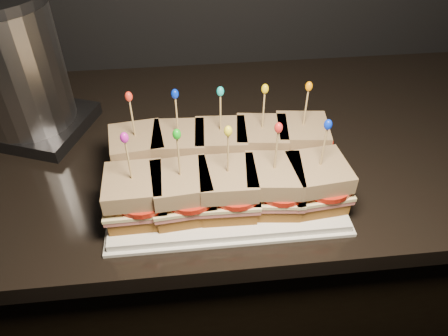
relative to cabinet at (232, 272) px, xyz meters
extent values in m
cube|color=black|center=(0.00, 0.00, 0.00)|extent=(2.33, 0.60, 0.84)
cube|color=black|center=(0.00, 0.00, 0.44)|extent=(2.37, 0.64, 0.03)
cube|color=white|center=(-0.04, -0.16, 0.46)|extent=(0.38, 0.23, 0.02)
cube|color=white|center=(-0.04, -0.16, 0.46)|extent=(0.39, 0.25, 0.01)
cube|color=brown|center=(-0.18, -0.10, 0.49)|extent=(0.09, 0.09, 0.02)
cube|color=#C55F61|center=(-0.18, -0.10, 0.50)|extent=(0.10, 0.10, 0.01)
cube|color=#FEECA2|center=(-0.18, -0.10, 0.51)|extent=(0.11, 0.10, 0.01)
cylinder|color=red|center=(-0.17, -0.11, 0.52)|extent=(0.08, 0.08, 0.01)
cube|color=#592F12|center=(-0.18, -0.10, 0.53)|extent=(0.10, 0.10, 0.03)
cylinder|color=tan|center=(-0.18, -0.10, 0.58)|extent=(0.00, 0.00, 0.09)
ellipsoid|color=red|center=(-0.18, -0.10, 0.62)|extent=(0.01, 0.01, 0.02)
cube|color=brown|center=(-0.11, -0.10, 0.49)|extent=(0.09, 0.09, 0.02)
cube|color=#C55F61|center=(-0.11, -0.10, 0.50)|extent=(0.10, 0.10, 0.01)
cube|color=#FEECA2|center=(-0.11, -0.10, 0.51)|extent=(0.10, 0.10, 0.01)
cylinder|color=red|center=(-0.10, -0.11, 0.52)|extent=(0.08, 0.08, 0.01)
cube|color=#592F12|center=(-0.11, -0.10, 0.53)|extent=(0.09, 0.09, 0.03)
cylinder|color=tan|center=(-0.11, -0.10, 0.58)|extent=(0.00, 0.00, 0.09)
ellipsoid|color=#0428DC|center=(-0.11, -0.10, 0.62)|extent=(0.01, 0.01, 0.02)
cube|color=brown|center=(-0.04, -0.10, 0.49)|extent=(0.09, 0.09, 0.02)
cube|color=#C55F61|center=(-0.04, -0.10, 0.50)|extent=(0.10, 0.10, 0.01)
cube|color=#FEECA2|center=(-0.04, -0.10, 0.51)|extent=(0.10, 0.10, 0.01)
cylinder|color=red|center=(-0.03, -0.11, 0.52)|extent=(0.08, 0.08, 0.01)
cube|color=#592F12|center=(-0.04, -0.10, 0.53)|extent=(0.09, 0.09, 0.03)
cylinder|color=tan|center=(-0.04, -0.10, 0.58)|extent=(0.00, 0.00, 0.09)
ellipsoid|color=#10B5B1|center=(-0.04, -0.10, 0.62)|extent=(0.01, 0.01, 0.02)
cube|color=brown|center=(0.03, -0.10, 0.49)|extent=(0.10, 0.10, 0.02)
cube|color=#C55F61|center=(0.03, -0.10, 0.50)|extent=(0.10, 0.10, 0.01)
cube|color=#FEECA2|center=(0.03, -0.10, 0.51)|extent=(0.11, 0.10, 0.01)
cylinder|color=red|center=(0.04, -0.11, 0.52)|extent=(0.08, 0.08, 0.01)
cube|color=#592F12|center=(0.03, -0.10, 0.53)|extent=(0.10, 0.10, 0.03)
cylinder|color=tan|center=(0.03, -0.10, 0.58)|extent=(0.00, 0.00, 0.09)
ellipsoid|color=yellow|center=(0.03, -0.10, 0.62)|extent=(0.01, 0.01, 0.02)
cube|color=brown|center=(0.10, -0.10, 0.49)|extent=(0.09, 0.09, 0.02)
cube|color=#C55F61|center=(0.10, -0.10, 0.50)|extent=(0.10, 0.10, 0.01)
cube|color=#FEECA2|center=(0.10, -0.10, 0.51)|extent=(0.11, 0.10, 0.01)
cylinder|color=red|center=(0.12, -0.11, 0.52)|extent=(0.08, 0.08, 0.01)
cube|color=#592F12|center=(0.10, -0.10, 0.53)|extent=(0.10, 0.10, 0.03)
cylinder|color=tan|center=(0.10, -0.10, 0.58)|extent=(0.00, 0.00, 0.09)
ellipsoid|color=orange|center=(0.10, -0.10, 0.62)|extent=(0.01, 0.01, 0.02)
cube|color=brown|center=(-0.18, -0.21, 0.49)|extent=(0.09, 0.09, 0.02)
cube|color=#C55F61|center=(-0.18, -0.21, 0.50)|extent=(0.10, 0.09, 0.01)
cube|color=#FEECA2|center=(-0.18, -0.21, 0.51)|extent=(0.10, 0.09, 0.01)
cylinder|color=red|center=(-0.17, -0.22, 0.52)|extent=(0.08, 0.08, 0.01)
cube|color=#592F12|center=(-0.18, -0.21, 0.53)|extent=(0.09, 0.09, 0.03)
cylinder|color=tan|center=(-0.18, -0.21, 0.58)|extent=(0.00, 0.00, 0.09)
ellipsoid|color=#C71CB2|center=(-0.18, -0.21, 0.62)|extent=(0.01, 0.01, 0.02)
cube|color=brown|center=(-0.11, -0.21, 0.49)|extent=(0.09, 0.09, 0.02)
cube|color=#C55F61|center=(-0.11, -0.21, 0.50)|extent=(0.10, 0.10, 0.01)
cube|color=#FEECA2|center=(-0.11, -0.21, 0.51)|extent=(0.10, 0.10, 0.01)
cylinder|color=red|center=(-0.10, -0.22, 0.52)|extent=(0.08, 0.08, 0.01)
cube|color=#592F12|center=(-0.11, -0.21, 0.53)|extent=(0.09, 0.09, 0.03)
cylinder|color=tan|center=(-0.11, -0.21, 0.58)|extent=(0.00, 0.00, 0.09)
ellipsoid|color=#14B719|center=(-0.11, -0.21, 0.62)|extent=(0.01, 0.01, 0.02)
cube|color=brown|center=(-0.04, -0.21, 0.49)|extent=(0.09, 0.09, 0.02)
cube|color=#C55F61|center=(-0.04, -0.21, 0.50)|extent=(0.10, 0.09, 0.01)
cube|color=#FEECA2|center=(-0.04, -0.21, 0.51)|extent=(0.10, 0.09, 0.01)
cylinder|color=red|center=(-0.03, -0.22, 0.52)|extent=(0.08, 0.08, 0.01)
cube|color=#592F12|center=(-0.04, -0.21, 0.53)|extent=(0.09, 0.09, 0.03)
cylinder|color=tan|center=(-0.04, -0.21, 0.58)|extent=(0.00, 0.00, 0.09)
ellipsoid|color=yellow|center=(-0.04, -0.21, 0.62)|extent=(0.01, 0.01, 0.02)
cube|color=brown|center=(0.03, -0.21, 0.49)|extent=(0.09, 0.09, 0.02)
cube|color=#C55F61|center=(0.03, -0.21, 0.50)|extent=(0.10, 0.10, 0.01)
cube|color=#FEECA2|center=(0.03, -0.21, 0.51)|extent=(0.10, 0.10, 0.01)
cylinder|color=red|center=(0.04, -0.22, 0.52)|extent=(0.08, 0.08, 0.01)
cube|color=#592F12|center=(0.03, -0.21, 0.53)|extent=(0.10, 0.10, 0.03)
cylinder|color=tan|center=(0.03, -0.21, 0.58)|extent=(0.00, 0.00, 0.09)
ellipsoid|color=red|center=(0.03, -0.21, 0.62)|extent=(0.01, 0.01, 0.02)
cube|color=brown|center=(0.10, -0.21, 0.49)|extent=(0.09, 0.09, 0.02)
cube|color=#C55F61|center=(0.10, -0.21, 0.50)|extent=(0.10, 0.10, 0.01)
cube|color=#FEECA2|center=(0.10, -0.21, 0.51)|extent=(0.10, 0.10, 0.01)
cylinder|color=red|center=(0.12, -0.22, 0.52)|extent=(0.08, 0.08, 0.01)
cube|color=#592F12|center=(0.10, -0.21, 0.53)|extent=(0.09, 0.09, 0.03)
cylinder|color=tan|center=(0.10, -0.21, 0.58)|extent=(0.00, 0.00, 0.09)
ellipsoid|color=#0729DC|center=(0.10, -0.21, 0.62)|extent=(0.01, 0.01, 0.02)
cube|color=#262628|center=(-0.41, 0.07, 0.47)|extent=(0.26, 0.24, 0.03)
cylinder|color=silver|center=(-0.41, 0.07, 0.60)|extent=(0.18, 0.18, 0.23)
camera|label=1|loc=(-0.10, -0.70, 0.98)|focal=35.00mm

